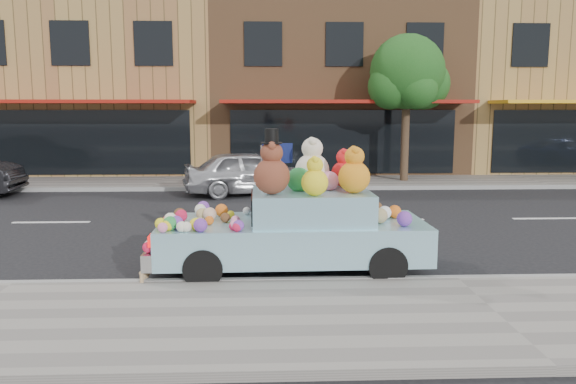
{
  "coord_description": "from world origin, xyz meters",
  "views": [
    {
      "loc": [
        -2.9,
        -13.2,
        2.69
      ],
      "look_at": [
        -2.54,
        -3.67,
        1.25
      ],
      "focal_mm": 35.0,
      "sensor_mm": 36.0,
      "label": 1
    }
  ],
  "objects": [
    {
      "name": "storefront_right",
      "position": [
        10.0,
        11.97,
        3.64
      ],
      "size": [
        10.0,
        9.8,
        7.3
      ],
      "color": "olive",
      "rests_on": "ground"
    },
    {
      "name": "street_tree",
      "position": [
        2.03,
        6.55,
        3.69
      ],
      "size": [
        3.0,
        2.7,
        5.22
      ],
      "color": "#38281C",
      "rests_on": "ground"
    },
    {
      "name": "near_kerb",
      "position": [
        0.0,
        -5.0,
        0.07
      ],
      "size": [
        60.0,
        0.12,
        0.13
      ],
      "primitive_type": "cube",
      "color": "gray",
      "rests_on": "ground"
    },
    {
      "name": "far_kerb",
      "position": [
        0.0,
        5.0,
        0.07
      ],
      "size": [
        60.0,
        0.12,
        0.13
      ],
      "primitive_type": "cube",
      "color": "gray",
      "rests_on": "ground"
    },
    {
      "name": "near_sidewalk",
      "position": [
        0.0,
        -6.5,
        0.06
      ],
      "size": [
        60.0,
        3.0,
        0.12
      ],
      "primitive_type": "cube",
      "color": "gray",
      "rests_on": "ground"
    },
    {
      "name": "ground",
      "position": [
        0.0,
        0.0,
        0.0
      ],
      "size": [
        120.0,
        120.0,
        0.0
      ],
      "primitive_type": "plane",
      "color": "black",
      "rests_on": "ground"
    },
    {
      "name": "storefront_left",
      "position": [
        -10.0,
        11.97,
        3.64
      ],
      "size": [
        10.0,
        9.8,
        7.3
      ],
      "color": "olive",
      "rests_on": "ground"
    },
    {
      "name": "far_sidewalk",
      "position": [
        0.0,
        6.5,
        0.06
      ],
      "size": [
        60.0,
        3.0,
        0.12
      ],
      "primitive_type": "cube",
      "color": "gray",
      "rests_on": "ground"
    },
    {
      "name": "car_silver",
      "position": [
        -3.42,
        4.14,
        0.69
      ],
      "size": [
        4.34,
        2.52,
        1.39
      ],
      "primitive_type": "imported",
      "rotation": [
        0.0,
        0.0,
        1.8
      ],
      "color": "#BBBCC1",
      "rests_on": "ground"
    },
    {
      "name": "storefront_mid",
      "position": [
        0.0,
        11.97,
        3.64
      ],
      "size": [
        10.0,
        9.8,
        7.3
      ],
      "color": "brown",
      "rests_on": "ground"
    },
    {
      "name": "art_car",
      "position": [
        -2.44,
        -4.21,
        0.81
      ],
      "size": [
        4.52,
        1.85,
        2.37
      ],
      "rotation": [
        0.0,
        0.0,
        0.02
      ],
      "color": "black",
      "rests_on": "ground"
    }
  ]
}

